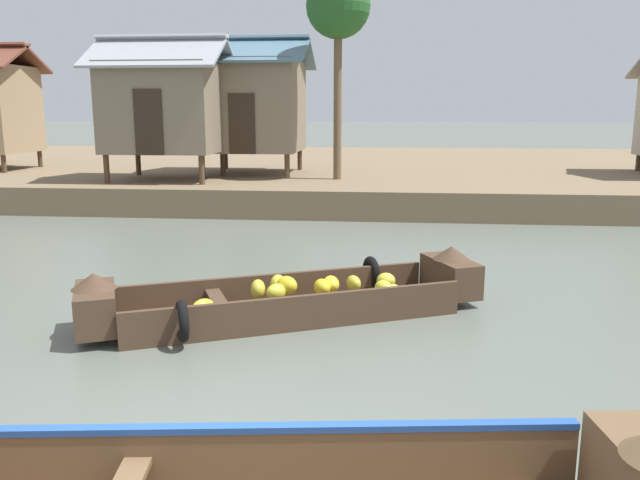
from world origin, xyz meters
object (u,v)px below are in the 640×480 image
object	(u,v)px
banana_boat	(291,298)
stilt_house_mid_right	(253,104)
palm_tree_mid	(338,9)
stilt_house_mid_left	(165,106)
fishing_skiff_distant	(633,199)

from	to	relation	value
banana_boat	stilt_house_mid_right	size ratio (longest dim) A/B	1.26
stilt_house_mid_right	palm_tree_mid	distance (m)	4.18
stilt_house_mid_left	palm_tree_mid	xyz separation A→B (m)	(5.07, 0.63, 2.72)
banana_boat	fishing_skiff_distant	size ratio (longest dim) A/B	1.16
stilt_house_mid_left	stilt_house_mid_right	xyz separation A→B (m)	(2.20, 2.12, 0.07)
fishing_skiff_distant	stilt_house_mid_right	bearing A→B (deg)	173.48
banana_boat	stilt_house_mid_right	distance (m)	13.01
stilt_house_mid_right	palm_tree_mid	bearing A→B (deg)	-27.46
stilt_house_mid_right	palm_tree_mid	xyz separation A→B (m)	(2.87, -1.49, 2.65)
banana_boat	fishing_skiff_distant	bearing A→B (deg)	52.19
stilt_house_mid_left	stilt_house_mid_right	size ratio (longest dim) A/B	0.96
stilt_house_mid_right	palm_tree_mid	size ratio (longest dim) A/B	0.74
banana_boat	fishing_skiff_distant	world-z (taller)	banana_boat
fishing_skiff_distant	palm_tree_mid	world-z (taller)	palm_tree_mid
banana_boat	palm_tree_mid	distance (m)	12.12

